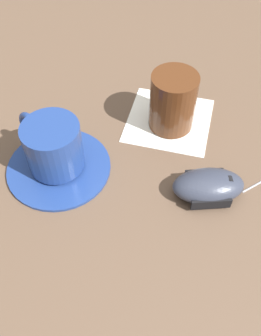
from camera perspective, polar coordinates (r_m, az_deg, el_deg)
ground_plane at (r=0.57m, az=-1.46°, el=2.49°), size 3.00×3.00×0.00m
saucer at (r=0.56m, az=-10.87°, el=0.24°), size 0.15×0.15×0.01m
coffee_cup at (r=0.53m, az=-11.82°, el=3.40°), size 0.08×0.11×0.07m
computer_mouse at (r=0.52m, az=11.71°, el=-2.77°), size 0.10×0.11×0.04m
napkin_under_glass at (r=0.62m, az=5.87°, el=7.27°), size 0.17×0.17×0.00m
drinking_glass at (r=0.58m, az=6.46°, el=10.03°), size 0.07×0.07×0.09m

